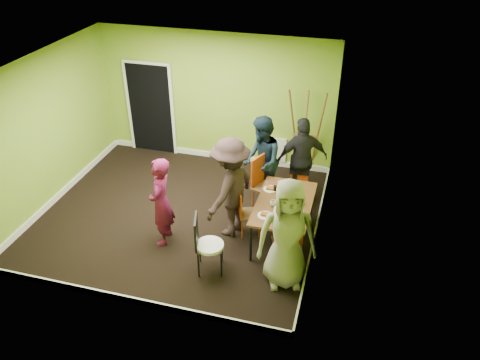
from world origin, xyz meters
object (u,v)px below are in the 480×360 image
at_px(chair_left_near, 245,210).
at_px(person_standing, 161,202).
at_px(chair_bentwood, 205,242).
at_px(thermos, 284,199).
at_px(chair_back_end, 300,170).
at_px(chair_front_end, 288,242).
at_px(easel, 305,134).
at_px(dining_table, 284,205).
at_px(person_left_far, 262,161).
at_px(orange_bottle, 286,194).
at_px(person_back_end, 302,159).
at_px(blue_bottle, 297,212).
at_px(person_front_end, 287,235).
at_px(chair_left_far, 264,181).
at_px(person_left_near, 231,188).

bearing_deg(chair_left_near, person_standing, -89.82).
height_order(chair_bentwood, thermos, chair_bentwood).
distance_m(chair_back_end, person_standing, 2.73).
bearing_deg(chair_front_end, easel, 70.25).
relative_size(easel, person_standing, 1.20).
bearing_deg(dining_table, person_standing, -163.46).
xyz_separation_m(chair_front_end, person_left_far, (-0.83, 1.77, 0.32)).
distance_m(orange_bottle, person_back_end, 1.20).
distance_m(chair_back_end, blue_bottle, 1.64).
relative_size(chair_bentwood, easel, 0.53).
relative_size(chair_back_end, person_front_end, 0.50).
relative_size(easel, blue_bottle, 9.94).
bearing_deg(easel, person_back_end, -85.01).
xyz_separation_m(chair_left_far, chair_bentwood, (-0.50, -1.84, -0.06)).
xyz_separation_m(orange_bottle, person_standing, (-1.93, -0.76, -0.00)).
bearing_deg(person_back_end, person_left_far, 0.92).
height_order(easel, person_standing, easel).
relative_size(chair_left_far, chair_front_end, 1.11).
height_order(chair_back_end, person_left_near, person_left_near).
distance_m(orange_bottle, person_standing, 2.07).
bearing_deg(person_standing, chair_back_end, 125.26).
bearing_deg(person_back_end, person_left_near, 30.47).
distance_m(chair_front_end, person_left_near, 1.36).
bearing_deg(orange_bottle, dining_table, -88.83).
height_order(chair_bentwood, person_standing, person_standing).
height_order(easel, person_left_far, easel).
bearing_deg(thermos, person_left_far, 120.01).
distance_m(dining_table, chair_left_near, 0.69).
xyz_separation_m(chair_left_near, orange_bottle, (0.65, 0.20, 0.31)).
relative_size(thermos, blue_bottle, 1.10).
height_order(chair_back_end, chair_bentwood, chair_bentwood).
bearing_deg(person_standing, orange_bottle, 103.61).
relative_size(chair_bentwood, person_front_end, 0.56).
height_order(thermos, person_standing, person_standing).
xyz_separation_m(chair_bentwood, easel, (1.02, 3.28, 0.39)).
distance_m(person_standing, person_left_near, 1.16).
height_order(person_standing, person_left_near, person_left_near).
height_order(chair_left_near, thermos, thermos).
distance_m(easel, person_left_far, 1.34).
height_order(easel, person_front_end, easel).
relative_size(person_standing, person_left_far, 0.91).
height_order(chair_bentwood, orange_bottle, chair_bentwood).
bearing_deg(person_standing, easel, 137.47).
bearing_deg(thermos, dining_table, 90.06).
bearing_deg(thermos, blue_bottle, -48.62).
xyz_separation_m(person_standing, person_back_end, (2.01, 1.95, 0.04)).
bearing_deg(dining_table, chair_bentwood, -133.65).
distance_m(chair_left_near, chair_back_end, 1.49).
height_order(chair_left_far, easel, easel).
bearing_deg(person_left_near, chair_front_end, 75.90).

